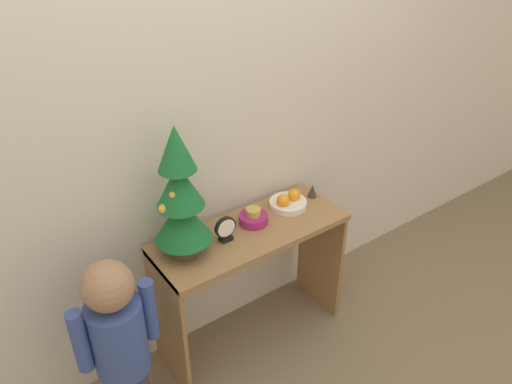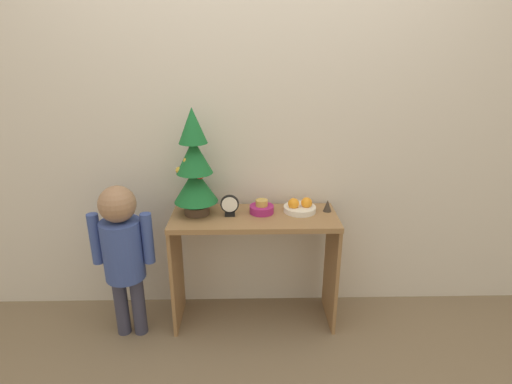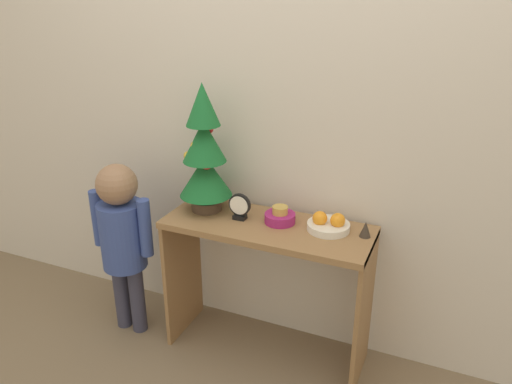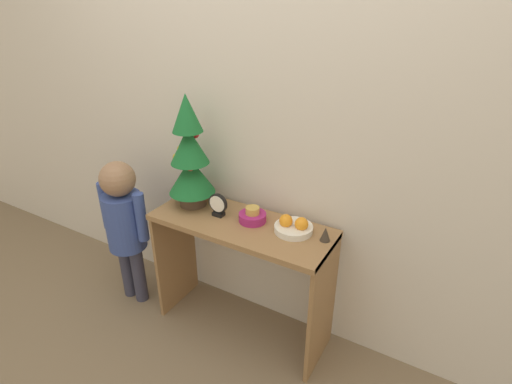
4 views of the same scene
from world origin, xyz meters
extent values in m
plane|color=#7A664C|center=(0.00, 0.00, 0.00)|extent=(12.00, 12.00, 0.00)
cube|color=beige|center=(0.00, 0.41, 1.25)|extent=(7.00, 0.05, 2.50)
cube|color=olive|center=(0.00, 0.18, 0.69)|extent=(0.95, 0.37, 0.03)
cube|color=olive|center=(-0.47, 0.18, 0.35)|extent=(0.02, 0.34, 0.70)
cube|color=olive|center=(0.47, 0.18, 0.35)|extent=(0.02, 0.34, 0.70)
cylinder|color=#4C3828|center=(-0.33, 0.22, 0.73)|extent=(0.15, 0.15, 0.05)
cylinder|color=brown|center=(-0.33, 0.22, 0.77)|extent=(0.02, 0.02, 0.04)
cone|color=#19662D|center=(-0.33, 0.22, 0.88)|extent=(0.25, 0.25, 0.19)
cone|color=#19662D|center=(-0.33, 0.22, 1.04)|extent=(0.20, 0.20, 0.19)
cone|color=#19662D|center=(-0.33, 0.22, 1.21)|extent=(0.16, 0.16, 0.19)
sphere|color=silver|center=(-0.29, 0.28, 0.97)|extent=(0.04, 0.04, 0.04)
sphere|color=red|center=(-0.34, 0.28, 1.09)|extent=(0.05, 0.05, 0.05)
sphere|color=gold|center=(-0.41, 0.21, 0.96)|extent=(0.04, 0.04, 0.04)
sphere|color=gold|center=(-0.37, 0.20, 1.02)|extent=(0.04, 0.04, 0.04)
sphere|color=red|center=(-0.30, 0.18, 0.95)|extent=(0.05, 0.05, 0.05)
sphere|color=#2D4CA8|center=(-0.33, 0.26, 1.14)|extent=(0.05, 0.05, 0.05)
cylinder|color=silver|center=(0.27, 0.24, 0.72)|extent=(0.19, 0.19, 0.03)
sphere|color=orange|center=(0.31, 0.24, 0.75)|extent=(0.07, 0.07, 0.07)
sphere|color=orange|center=(0.23, 0.23, 0.75)|extent=(0.07, 0.07, 0.07)
cylinder|color=#9E2366|center=(0.04, 0.23, 0.72)|extent=(0.14, 0.14, 0.04)
cylinder|color=gold|center=(0.04, 0.23, 0.76)|extent=(0.07, 0.07, 0.04)
cube|color=black|center=(-0.14, 0.19, 0.71)|extent=(0.06, 0.04, 0.02)
cylinder|color=black|center=(-0.14, 0.19, 0.77)|extent=(0.10, 0.02, 0.10)
cylinder|color=white|center=(-0.14, 0.18, 0.77)|extent=(0.09, 0.00, 0.09)
cone|color=#382D23|center=(0.43, 0.24, 0.74)|extent=(0.05, 0.05, 0.07)
cylinder|color=#38384C|center=(-0.78, 0.07, 0.19)|extent=(0.08, 0.08, 0.38)
cylinder|color=#38384C|center=(-0.68, 0.07, 0.19)|extent=(0.08, 0.08, 0.38)
cylinder|color=#384C93|center=(-0.73, 0.07, 0.55)|extent=(0.22, 0.22, 0.34)
sphere|color=#997051|center=(-0.73, 0.07, 0.82)|extent=(0.20, 0.20, 0.20)
cylinder|color=#384C93|center=(-0.87, 0.07, 0.62)|extent=(0.06, 0.06, 0.29)
cylinder|color=#384C93|center=(-0.59, 0.07, 0.62)|extent=(0.06, 0.06, 0.29)
camera|label=1|loc=(-1.09, -1.38, 2.09)|focal=35.00mm
camera|label=2|loc=(-0.03, -1.91, 1.60)|focal=28.00mm
camera|label=3|loc=(0.75, -1.70, 1.70)|focal=35.00mm
camera|label=4|loc=(0.94, -1.29, 1.73)|focal=28.00mm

